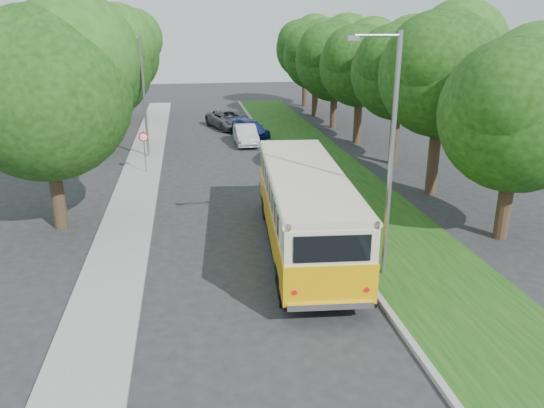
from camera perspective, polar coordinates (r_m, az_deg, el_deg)
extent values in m
plane|color=#252527|center=(19.90, -2.48, -5.43)|extent=(120.00, 120.00, 0.00)
cube|color=gray|center=(25.05, 4.36, -0.06)|extent=(0.20, 70.00, 0.15)
cube|color=#134311|center=(25.69, 9.47, 0.19)|extent=(4.50, 70.00, 0.13)
cube|color=gray|center=(24.58, -15.07, -1.10)|extent=(2.20, 70.00, 0.12)
cylinder|color=#332319|center=(22.71, 23.81, 0.55)|extent=(0.56, 0.56, 3.35)
sphere|color=black|center=(21.99, 24.94, 8.69)|extent=(5.85, 5.85, 5.85)
sphere|color=black|center=(22.90, 26.73, 11.76)|extent=(4.38, 4.38, 4.38)
sphere|color=black|center=(20.81, 24.28, 10.34)|extent=(4.09, 4.09, 4.09)
cylinder|color=#332319|center=(27.52, 17.04, 5.34)|extent=(0.56, 0.56, 4.26)
sphere|color=black|center=(26.94, 17.82, 13.16)|extent=(5.98, 5.98, 5.98)
sphere|color=black|center=(27.88, 19.52, 15.63)|extent=(4.49, 4.49, 4.49)
sphere|color=black|center=(25.83, 16.90, 14.71)|extent=(4.19, 4.19, 4.19)
cylinder|color=#332319|center=(33.04, 13.06, 7.57)|extent=(0.56, 0.56, 3.95)
sphere|color=black|center=(32.56, 13.53, 13.65)|extent=(5.61, 5.61, 5.61)
sphere|color=black|center=(33.38, 14.92, 15.59)|extent=(4.21, 4.21, 4.21)
sphere|color=black|center=(31.55, 12.65, 14.84)|extent=(3.92, 3.92, 3.92)
cylinder|color=#332319|center=(38.46, 9.21, 9.30)|extent=(0.56, 0.56, 3.86)
sphere|color=black|center=(38.05, 9.49, 14.47)|extent=(5.64, 5.64, 5.64)
sphere|color=black|center=(38.83, 10.75, 16.16)|extent=(4.23, 4.23, 4.23)
sphere|color=black|center=(37.07, 8.61, 15.50)|extent=(3.95, 3.95, 3.95)
cylinder|color=#332319|center=(44.12, 6.65, 10.44)|extent=(0.56, 0.56, 3.58)
sphere|color=black|center=(43.75, 6.83, 15.02)|extent=(6.36, 6.36, 6.36)
sphere|color=black|center=(44.60, 8.10, 16.68)|extent=(4.77, 4.77, 4.77)
sphere|color=black|center=(42.69, 5.89, 16.03)|extent=(4.45, 4.45, 4.45)
cylinder|color=#332319|center=(49.83, 4.64, 11.53)|extent=(0.56, 0.56, 3.68)
sphere|color=black|center=(49.51, 4.75, 15.51)|extent=(5.91, 5.91, 5.91)
sphere|color=black|center=(50.28, 5.82, 16.88)|extent=(4.43, 4.43, 4.43)
sphere|color=black|center=(48.55, 3.93, 16.33)|extent=(4.14, 4.14, 4.14)
cylinder|color=#332319|center=(55.70, 3.56, 12.52)|extent=(0.56, 0.56, 4.05)
sphere|color=black|center=(55.41, 3.64, 16.28)|extent=(5.97, 5.97, 5.97)
sphere|color=black|center=(56.19, 4.62, 17.52)|extent=(4.48, 4.48, 4.48)
sphere|color=black|center=(54.47, 2.87, 17.04)|extent=(4.18, 4.18, 4.18)
cylinder|color=#332319|center=(23.57, -22.18, 1.83)|extent=(0.56, 0.56, 3.68)
sphere|color=black|center=(22.85, -23.34, 10.75)|extent=(6.80, 6.80, 6.80)
sphere|color=black|center=(23.14, -20.46, 14.59)|extent=(5.10, 5.10, 5.10)
sphere|color=black|center=(22.22, -26.74, 12.32)|extent=(4.76, 4.76, 4.76)
cylinder|color=#332319|center=(36.99, -17.66, 8.14)|extent=(0.56, 0.56, 3.68)
sphere|color=black|center=(36.54, -18.25, 13.85)|extent=(6.80, 6.80, 6.80)
sphere|color=black|center=(36.98, -16.42, 16.19)|extent=(5.10, 5.10, 5.10)
sphere|color=black|center=(35.82, -20.25, 14.93)|extent=(4.76, 4.76, 4.76)
cylinder|color=#332319|center=(48.75, -15.75, 10.73)|extent=(0.56, 0.56, 3.68)
sphere|color=black|center=(48.41, -16.15, 15.07)|extent=(6.80, 6.80, 6.80)
sphere|color=black|center=(48.91, -14.77, 16.82)|extent=(5.10, 5.10, 5.10)
sphere|color=black|center=(47.66, -17.63, 15.91)|extent=(4.76, 4.76, 4.76)
cylinder|color=gray|center=(17.28, 12.68, 4.38)|extent=(0.16, 0.16, 8.00)
cylinder|color=gray|center=(16.51, 11.31, 17.36)|extent=(1.40, 0.10, 0.10)
cube|color=gray|center=(16.27, 8.70, 17.24)|extent=(0.35, 0.16, 0.14)
cylinder|color=gray|center=(34.41, -13.57, 10.97)|extent=(0.16, 0.16, 7.50)
cylinder|color=gray|center=(34.19, -15.27, 16.87)|extent=(1.40, 0.10, 0.10)
cube|color=gray|center=(34.28, -16.56, 16.64)|extent=(0.35, 0.16, 0.14)
cylinder|color=gray|center=(30.92, -13.52, 5.40)|extent=(0.06, 0.06, 2.50)
cone|color=red|center=(30.69, -13.66, 7.02)|extent=(0.56, 0.02, 0.56)
cone|color=white|center=(30.67, -13.66, 7.01)|extent=(0.40, 0.02, 0.40)
imported|color=#BABBC0|center=(26.90, 1.51, 2.57)|extent=(2.19, 3.92, 1.26)
imported|color=silver|center=(37.85, -2.85, 7.44)|extent=(1.50, 4.18, 1.37)
imported|color=navy|center=(40.34, -2.40, 8.09)|extent=(3.04, 4.70, 1.27)
imported|color=#4F5056|center=(43.90, -4.72, 9.05)|extent=(3.87, 5.71, 1.45)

